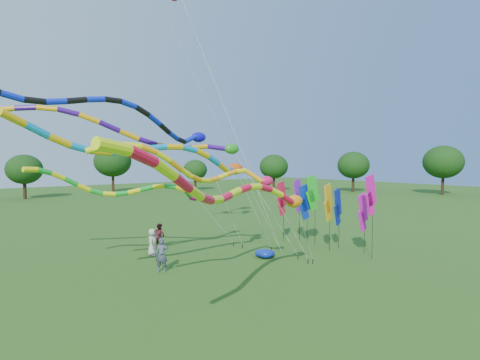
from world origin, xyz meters
TOP-DOWN VIEW (x-y plane):
  - ground at (0.00, 0.00)m, footprint 160.00×160.00m
  - tree_ring at (-0.87, 4.12)m, footprint 112.93×117.54m
  - tube_kite_red at (-4.99, -1.86)m, footprint 14.38×6.97m
  - tube_kite_orange at (-4.64, 0.91)m, footprint 12.55×1.80m
  - tube_kite_purple at (-6.16, 5.88)m, footprint 16.01×6.67m
  - tube_kite_blue at (-6.30, 4.64)m, footprint 14.90×3.74m
  - tube_kite_cyan at (-5.18, 3.32)m, footprint 15.27×3.09m
  - tube_kite_green at (-4.76, 7.96)m, footprint 12.62×1.37m
  - banner_pole_red at (5.20, 6.70)m, footprint 1.16×0.26m
  - banner_pole_blue_b at (6.58, 2.82)m, footprint 1.14×0.37m
  - banner_pole_magenta_a at (5.79, -0.15)m, footprint 1.16×0.11m
  - banner_pole_blue_a at (5.87, 5.10)m, footprint 1.16×0.21m
  - banner_pole_green at (6.25, 4.74)m, footprint 1.15×0.31m
  - banner_pole_violet at (6.39, 6.22)m, footprint 1.16×0.29m
  - banner_pole_magenta_b at (6.82, 1.06)m, footprint 1.16×0.17m
  - banner_pole_orange at (5.50, 2.74)m, footprint 1.15×0.35m
  - blue_nylon_heap at (1.63, 4.30)m, footprint 1.44×1.62m
  - person_a at (-3.83, 8.93)m, footprint 0.91×0.98m
  - person_b at (-5.08, 5.29)m, footprint 0.78×0.78m
  - person_c at (-2.53, 10.47)m, footprint 0.88×0.99m

SIDE VIEW (x-z plane):
  - ground at x=0.00m, z-range 0.00..0.00m
  - blue_nylon_heap at x=1.63m, z-range -0.05..0.48m
  - person_a at x=-3.83m, z-range 0.00..1.68m
  - person_c at x=-2.53m, z-range 0.00..1.70m
  - person_b at x=-5.08m, z-range 0.00..1.82m
  - banner_pole_magenta_b at x=6.82m, z-range 0.69..4.58m
  - banner_pole_blue_b at x=6.58m, z-range 0.79..4.88m
  - banner_pole_blue_a at x=5.87m, z-range 0.87..5.13m
  - banner_pole_red at x=5.20m, z-range 0.96..5.39m
  - banner_pole_orange at x=5.50m, z-range 0.96..5.41m
  - banner_pole_violet at x=6.39m, z-range 1.04..5.64m
  - banner_pole_green at x=6.25m, z-range 1.19..6.09m
  - banner_pole_magenta_a at x=5.79m, z-range 1.29..6.40m
  - tube_kite_green at x=-4.76m, z-range 1.14..7.29m
  - tube_kite_red at x=-4.99m, z-range 1.19..8.22m
  - tree_ring at x=-0.87m, z-range 0.70..9.86m
  - tube_kite_orange at x=-4.64m, z-range 1.87..8.99m
  - tube_kite_cyan at x=-5.18m, z-range 2.01..10.20m
  - tube_kite_purple at x=-6.16m, z-range 2.70..11.93m
  - tube_kite_blue at x=-6.30m, z-range 3.14..12.49m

